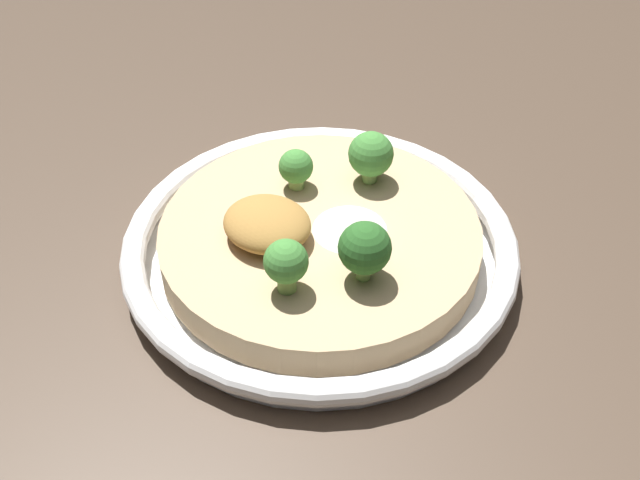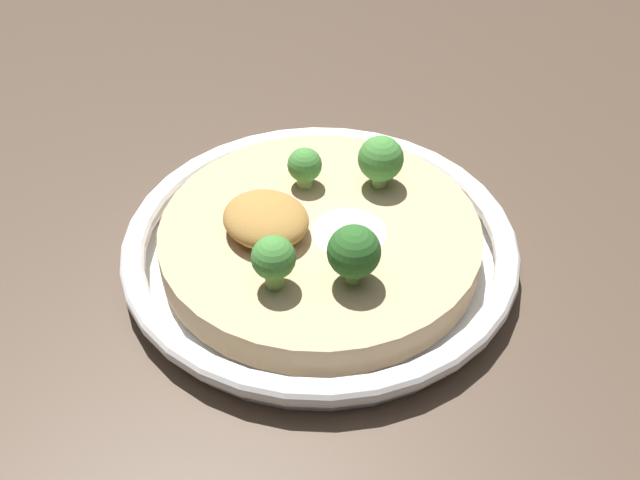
{
  "view_description": "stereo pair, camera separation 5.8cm",
  "coord_description": "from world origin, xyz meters",
  "px_view_note": "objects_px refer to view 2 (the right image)",
  "views": [
    {
      "loc": [
        0.25,
        -0.36,
        0.41
      ],
      "look_at": [
        0.0,
        0.0,
        0.02
      ],
      "focal_mm": 45.0,
      "sensor_mm": 36.0,
      "label": 1
    },
    {
      "loc": [
        0.29,
        -0.32,
        0.41
      ],
      "look_at": [
        0.0,
        0.0,
        0.02
      ],
      "focal_mm": 45.0,
      "sensor_mm": 36.0,
      "label": 2
    }
  ],
  "objects_px": {
    "risotto_bowl": "(320,245)",
    "broccoli_left": "(305,166)",
    "broccoli_front_right": "(274,260)",
    "broccoli_back": "(383,161)",
    "broccoli_right": "(354,252)"
  },
  "relations": [
    {
      "from": "broccoli_left",
      "to": "broccoli_back",
      "type": "distance_m",
      "value": 0.06
    },
    {
      "from": "risotto_bowl",
      "to": "broccoli_left",
      "type": "height_order",
      "value": "broccoli_left"
    },
    {
      "from": "broccoli_front_right",
      "to": "risotto_bowl",
      "type": "bearing_deg",
      "value": 105.31
    },
    {
      "from": "broccoli_back",
      "to": "broccoli_left",
      "type": "bearing_deg",
      "value": -138.94
    },
    {
      "from": "broccoli_front_right",
      "to": "broccoli_back",
      "type": "relative_size",
      "value": 0.95
    },
    {
      "from": "broccoli_right",
      "to": "broccoli_front_right",
      "type": "xyz_separation_m",
      "value": [
        -0.04,
        -0.04,
        -0.0
      ]
    },
    {
      "from": "broccoli_right",
      "to": "broccoli_back",
      "type": "height_order",
      "value": "broccoli_right"
    },
    {
      "from": "broccoli_right",
      "to": "broccoli_left",
      "type": "height_order",
      "value": "broccoli_right"
    },
    {
      "from": "risotto_bowl",
      "to": "broccoli_back",
      "type": "xyz_separation_m",
      "value": [
        0.0,
        0.07,
        0.04
      ]
    },
    {
      "from": "risotto_bowl",
      "to": "broccoli_left",
      "type": "relative_size",
      "value": 9.04
    },
    {
      "from": "broccoli_right",
      "to": "broccoli_back",
      "type": "xyz_separation_m",
      "value": [
        -0.05,
        0.09,
        -0.0
      ]
    },
    {
      "from": "risotto_bowl",
      "to": "broccoli_front_right",
      "type": "relative_size",
      "value": 7.28
    },
    {
      "from": "risotto_bowl",
      "to": "broccoli_left",
      "type": "distance_m",
      "value": 0.06
    },
    {
      "from": "broccoli_front_right",
      "to": "broccoli_left",
      "type": "distance_m",
      "value": 0.11
    },
    {
      "from": "broccoli_front_right",
      "to": "broccoli_back",
      "type": "distance_m",
      "value": 0.13
    }
  ]
}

